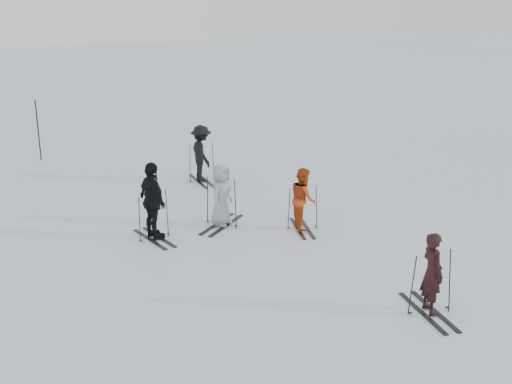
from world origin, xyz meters
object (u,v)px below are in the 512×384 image
Objects in this scene: skier_near_dark at (432,274)px; skier_uphill_left at (153,202)px; skier_red at (303,199)px; skier_uphill_far at (201,154)px; skier_grey at (221,196)px; piste_marker at (38,130)px.

skier_near_dark is 0.83× the size of skier_uphill_left.
skier_uphill_left reaches higher than skier_near_dark.
skier_red is 0.89× the size of skier_uphill_far.
skier_uphill_far is (2.38, 4.48, -0.07)m from skier_uphill_left.
skier_red is 3.82m from skier_uphill_left.
skier_uphill_far reaches higher than skier_grey.
skier_grey is (-1.92, 0.94, 0.02)m from skier_red.
skier_grey is at bearing 73.65° from skier_red.
skier_near_dark is at bearing -159.49° from skier_uphill_left.
skier_grey is (-2.46, 5.92, 0.01)m from skier_near_dark.
piste_marker reaches higher than skier_uphill_left.
skier_uphill_far is at bearing -45.47° from skier_uphill_left.
skier_uphill_far is at bearing -42.66° from piste_marker.
skier_red is at bearing -56.63° from piste_marker.
skier_near_dark is at bearing -113.12° from skier_grey.
skier_uphill_left is (-4.32, 5.54, 0.16)m from skier_near_dark.
skier_grey reaches higher than skier_red.
skier_grey is at bearing 25.85° from skier_near_dark.
skier_uphill_left is at bearing 91.39° from skier_red.
skier_uphill_far is (-1.40, 5.04, 0.10)m from skier_red.
skier_uphill_left is 9.32m from piste_marker.
skier_near_dark is 10.20m from skier_uphill_far.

